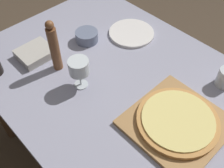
{
  "coord_description": "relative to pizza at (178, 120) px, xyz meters",
  "views": [
    {
      "loc": [
        -0.58,
        -0.5,
        1.65
      ],
      "look_at": [
        -0.08,
        0.02,
        0.83
      ],
      "focal_mm": 42.0,
      "sensor_mm": 36.0,
      "label": 1
    }
  ],
  "objects": [
    {
      "name": "dinner_plate",
      "position": [
        0.28,
        0.52,
        -0.02
      ],
      "size": [
        0.24,
        0.24,
        0.01
      ],
      "color": "white",
      "rests_on": "dining_table"
    },
    {
      "name": "pizza",
      "position": [
        0.0,
        0.0,
        0.0
      ],
      "size": [
        0.32,
        0.32,
        0.02
      ],
      "color": "#C68947",
      "rests_on": "cutting_board"
    },
    {
      "name": "ground_plane",
      "position": [
        0.01,
        0.27,
        -0.8
      ],
      "size": [
        12.0,
        12.0,
        0.0
      ],
      "primitive_type": "plane",
      "color": "#4C3D2D"
    },
    {
      "name": "cutting_board",
      "position": [
        0.0,
        0.0,
        -0.02
      ],
      "size": [
        0.36,
        0.35,
        0.02
      ],
      "color": "#A87A47",
      "rests_on": "dining_table"
    },
    {
      "name": "small_bowl",
      "position": [
        0.08,
        0.64,
        -0.0
      ],
      "size": [
        0.12,
        0.12,
        0.06
      ],
      "color": "slate",
      "rests_on": "dining_table"
    },
    {
      "name": "dining_table",
      "position": [
        0.01,
        0.27,
        -0.12
      ],
      "size": [
        0.98,
        1.5,
        0.77
      ],
      "color": "#9393A8",
      "rests_on": "ground_plane"
    },
    {
      "name": "wine_glass",
      "position": [
        -0.14,
        0.42,
        0.08
      ],
      "size": [
        0.09,
        0.09,
        0.15
      ],
      "color": "silver",
      "rests_on": "dining_table"
    },
    {
      "name": "pepper_mill",
      "position": [
        -0.15,
        0.58,
        0.1
      ],
      "size": [
        0.04,
        0.04,
        0.26
      ],
      "color": "brown",
      "rests_on": "dining_table"
    },
    {
      "name": "food_container",
      "position": [
        -0.18,
        0.72,
        -0.01
      ],
      "size": [
        0.16,
        0.14,
        0.04
      ],
      "color": "#BCB7AD",
      "rests_on": "dining_table"
    }
  ]
}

